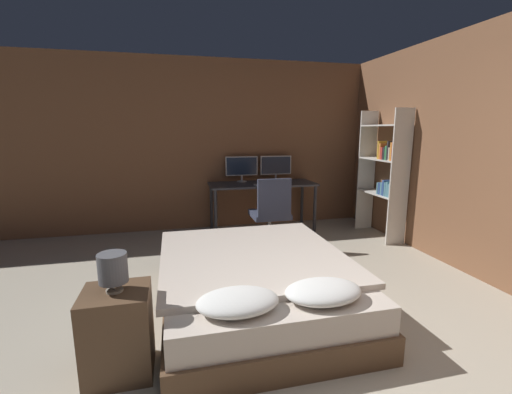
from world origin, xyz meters
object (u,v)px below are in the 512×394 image
(office_chair, at_px, (271,218))
(bookshelf, at_px, (386,169))
(bed, at_px, (255,283))
(desk, at_px, (262,188))
(nightstand, at_px, (118,333))
(keyboard, at_px, (266,185))
(monitor_left, at_px, (242,167))
(monitor_right, at_px, (276,166))
(computer_mouse, at_px, (283,183))
(bedside_lamp, at_px, (113,268))

(office_chair, distance_m, bookshelf, 1.86)
(bed, relative_size, desk, 1.23)
(bed, distance_m, nightstand, 1.24)
(nightstand, distance_m, keyboard, 3.32)
(bed, xyz_separation_m, monitor_left, (0.40, 2.62, 0.76))
(bed, bearing_deg, bookshelf, 34.05)
(desk, relative_size, office_chair, 1.71)
(bed, xyz_separation_m, monitor_right, (0.98, 2.62, 0.76))
(bed, relative_size, bookshelf, 1.09)
(monitor_left, bearing_deg, bed, -98.67)
(desk, height_order, office_chair, office_chair)
(bed, distance_m, bookshelf, 2.93)
(bed, xyz_separation_m, computer_mouse, (0.96, 2.16, 0.54))
(monitor_left, distance_m, computer_mouse, 0.75)
(keyboard, relative_size, office_chair, 0.37)
(monitor_right, xyz_separation_m, bookshelf, (1.36, -1.04, 0.04))
(monitor_right, bearing_deg, monitor_left, 180.00)
(computer_mouse, height_order, bookshelf, bookshelf)
(desk, distance_m, computer_mouse, 0.37)
(nightstand, distance_m, computer_mouse, 3.48)
(keyboard, relative_size, computer_mouse, 5.23)
(keyboard, distance_m, bookshelf, 1.77)
(nightstand, relative_size, keyboard, 1.61)
(office_chair, bearing_deg, nightstand, -127.35)
(bed, relative_size, computer_mouse, 29.36)
(bookshelf, bearing_deg, monitor_left, 151.83)
(desk, height_order, keyboard, keyboard)
(keyboard, bearing_deg, computer_mouse, 0.00)
(bedside_lamp, xyz_separation_m, computer_mouse, (2.03, 2.78, 0.04))
(monitor_left, height_order, monitor_right, same)
(bed, relative_size, monitor_right, 3.92)
(computer_mouse, xyz_separation_m, office_chair, (-0.37, -0.59, -0.38))
(bedside_lamp, distance_m, bookshelf, 4.07)
(desk, distance_m, monitor_left, 0.49)
(monitor_right, distance_m, bookshelf, 1.71)
(monitor_right, height_order, bookshelf, bookshelf)
(bedside_lamp, relative_size, monitor_right, 0.48)
(monitor_left, height_order, office_chair, monitor_left)
(bedside_lamp, height_order, desk, bedside_lamp)
(monitor_right, distance_m, office_chair, 1.27)
(desk, distance_m, keyboard, 0.24)
(nightstand, relative_size, desk, 0.35)
(bedside_lamp, relative_size, office_chair, 0.26)
(bed, distance_m, monitor_left, 2.75)
(bed, bearing_deg, keyboard, 72.38)
(monitor_left, height_order, keyboard, monitor_left)
(keyboard, bearing_deg, desk, 90.00)
(desk, xyz_separation_m, computer_mouse, (0.27, -0.22, 0.10))
(nightstand, xyz_separation_m, desk, (1.76, 3.00, 0.39))
(nightstand, height_order, monitor_left, monitor_left)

